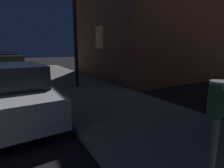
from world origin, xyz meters
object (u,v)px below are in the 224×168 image
(parking_meter, at_px, (217,118))
(street_lamp, at_px, (74,1))
(car_yellow_cab, at_px, (9,68))
(car_blue, at_px, (9,58))
(car_black, at_px, (9,61))
(car_silver, at_px, (10,92))

(parking_meter, relative_size, street_lamp, 0.25)
(car_yellow_cab, relative_size, car_blue, 0.96)
(car_yellow_cab, height_order, car_blue, same)
(car_black, height_order, street_lamp, street_lamp)
(parking_meter, height_order, car_black, parking_meter)
(car_silver, xyz_separation_m, car_black, (-0.00, 13.87, 0.01))
(parking_meter, bearing_deg, car_blue, 93.76)
(parking_meter, xyz_separation_m, car_blue, (-1.65, 25.07, -0.50))
(parking_meter, relative_size, car_yellow_cab, 0.32)
(car_blue, bearing_deg, parking_meter, -86.24)
(car_blue, height_order, street_lamp, street_lamp)
(car_silver, distance_m, car_blue, 20.65)
(street_lamp, bearing_deg, car_silver, -137.77)
(car_yellow_cab, height_order, car_black, same)
(parking_meter, relative_size, car_black, 0.30)
(car_yellow_cab, bearing_deg, street_lamp, -59.61)
(parking_meter, distance_m, street_lamp, 7.37)
(car_silver, height_order, car_black, same)
(car_silver, bearing_deg, parking_meter, -69.61)
(car_silver, relative_size, car_blue, 0.98)
(car_yellow_cab, distance_m, car_blue, 13.74)
(car_silver, bearing_deg, car_black, 90.01)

